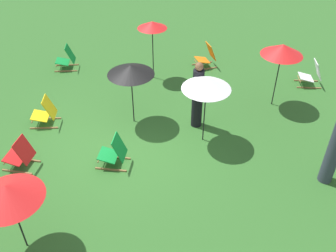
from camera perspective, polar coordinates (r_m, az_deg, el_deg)
The scene contains 14 objects.
ground_plane at distance 9.82m, azimuth -7.02°, elevation -2.43°, with size 40.00×40.00×0.00m, color #2D6026.
deckchair_1 at distance 12.76m, azimuth 21.02°, elevation 7.31°, with size 0.54×0.80×0.83m.
deckchair_3 at distance 10.69m, azimuth -18.17°, elevation 1.93°, with size 0.49×0.77×0.83m.
deckchair_4 at distance 13.34m, azimuth -15.16°, elevation 9.86°, with size 0.51×0.78×0.83m.
deckchair_6 at distance 8.96m, azimuth -8.21°, elevation -4.03°, with size 0.59×0.83×0.83m.
deckchair_7 at distance 13.10m, azimuth 5.89°, elevation 10.46°, with size 0.67×0.86×0.83m.
deckchair_9 at distance 9.46m, azimuth -21.56°, elevation -4.12°, with size 0.62×0.84×0.83m.
umbrella_0 at distance 11.73m, azimuth -2.42°, elevation 15.10°, with size 0.91×0.91×1.93m.
umbrella_1 at distance 10.75m, azimuth 17.02°, elevation 11.04°, with size 1.15×1.15×1.92m.
umbrella_2 at distance 7.00m, azimuth -23.27°, elevation -9.23°, with size 1.23×1.23×1.64m.
umbrella_3 at distance 8.89m, azimuth 5.90°, elevation 6.50°, with size 1.19×1.19×1.86m.
umbrella_4 at distance 9.65m, azimuth -5.71°, elevation 8.50°, with size 1.22×1.22×1.74m.
person_0 at distance 8.90m, azimuth 23.99°, elevation -3.38°, with size 0.36×0.36×1.87m.
person_1 at distance 9.84m, azimuth 4.52°, elevation 4.46°, with size 0.39×0.39×1.91m.
Camera 1 is at (7.54, 1.02, 6.21)m, focal length 40.05 mm.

